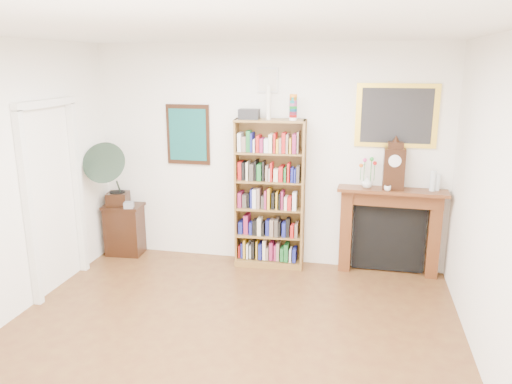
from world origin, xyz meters
TOP-DOWN VIEW (x-y plane):
  - room at (0.00, 0.00)m, footprint 4.51×5.01m
  - door_casing at (-2.21, 1.20)m, footprint 0.08×1.02m
  - teal_poster at (-1.05, 2.48)m, footprint 0.58×0.04m
  - small_picture at (0.00, 2.48)m, footprint 0.26×0.04m
  - gilt_painting at (1.55, 2.48)m, footprint 0.95×0.04m
  - bookshelf at (0.06, 2.32)m, footprint 0.89×0.37m
  - side_cabinet at (-1.94, 2.29)m, footprint 0.54×0.41m
  - fireplace at (1.56, 2.40)m, footprint 1.30×0.35m
  - gramophone at (-2.02, 2.16)m, footprint 0.66×0.76m
  - cd_stack at (-1.80, 2.18)m, footprint 0.15×0.15m
  - mantel_clock at (1.56, 2.35)m, footprint 0.25×0.15m
  - flower_vase at (1.25, 2.35)m, footprint 0.18×0.18m
  - teacup at (1.49, 2.26)m, footprint 0.10×0.10m
  - bottle_left at (2.01, 2.37)m, footprint 0.07×0.07m
  - bottle_right at (2.06, 2.39)m, footprint 0.06×0.06m

SIDE VIEW (x-z plane):
  - side_cabinet at x=-1.94m, z-range 0.00..0.70m
  - fireplace at x=1.56m, z-range 0.09..1.18m
  - cd_stack at x=-1.80m, z-range 0.70..0.78m
  - bookshelf at x=0.06m, z-range -0.03..2.14m
  - teacup at x=1.49m, z-range 1.09..1.15m
  - flower_vase at x=1.25m, z-range 1.09..1.23m
  - bottle_right at x=2.06m, z-range 1.09..1.29m
  - gramophone at x=-2.02m, z-range 0.75..1.64m
  - bottle_left at x=2.01m, z-range 1.09..1.33m
  - door_casing at x=-2.21m, z-range 0.18..2.35m
  - mantel_clock at x=1.56m, z-range 1.08..1.65m
  - room at x=0.00m, z-range -0.01..2.81m
  - teal_poster at x=-1.05m, z-range 1.26..2.04m
  - gilt_painting at x=1.55m, z-range 1.58..2.33m
  - small_picture at x=0.00m, z-range 2.20..2.50m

